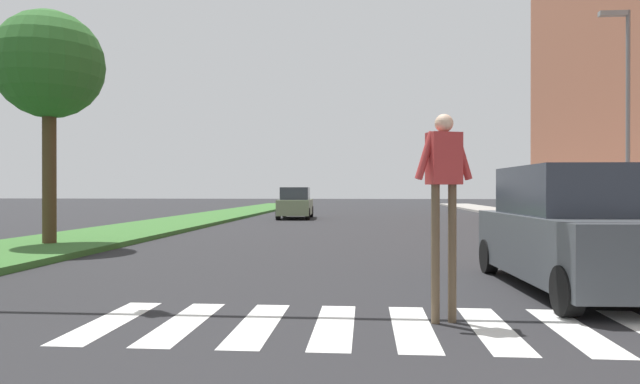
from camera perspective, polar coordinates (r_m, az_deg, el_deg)
The scene contains 10 objects.
ground_plane at distance 30.55m, azimuth 4.82°, elevation -2.77°, with size 140.00×140.00×0.00m, color #262628.
crosswalk at distance 6.72m, azimuth 5.41°, elevation -13.41°, with size 6.75×2.20×0.01m.
median_strip at distance 29.83m, azimuth -12.17°, elevation -2.70°, with size 3.85×64.00×0.15m, color #386B2D.
tree_mid at distance 17.21m, azimuth -25.77°, elevation 11.38°, with size 2.90×2.90×6.28m.
sidewalk_right at distance 30.04m, azimuth 22.76°, elevation -2.69°, with size 3.00×64.00×0.15m, color #9E9991.
traffic_light_gantry at distance 9.51m, azimuth -21.94°, elevation 17.37°, with size 9.79×0.30×6.00m.
street_lamp_right at distance 21.79m, azimuth 28.54°, elevation 8.12°, with size 1.02×0.24×7.50m.
pedestrian_performer at distance 6.85m, azimuth 12.46°, elevation 0.85°, with size 0.73×0.35×2.49m.
suv_crossing at distance 9.78m, azimuth 24.37°, elevation -3.65°, with size 2.15×4.68×1.97m.
sedan_midblock at distance 31.21m, azimuth -2.51°, elevation -1.24°, with size 1.95×4.27×1.73m.
Camera 1 is at (-0.09, -0.51, 1.58)m, focal length 31.55 mm.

